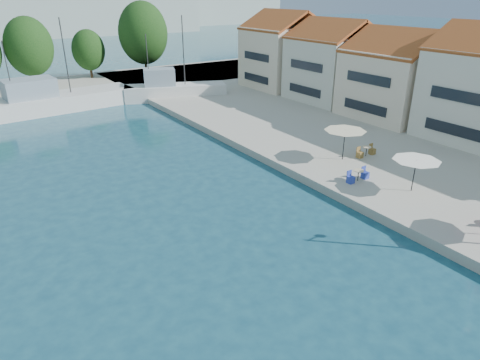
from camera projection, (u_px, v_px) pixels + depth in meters
quay_right at (404, 129)px, 40.75m from camera, size 32.00×92.00×0.60m
quay_far at (3, 96)px, 53.76m from camera, size 90.00×16.00×0.60m
hill_east at (102, 10)px, 161.85m from camera, size 140.00×40.00×12.00m
building_04 at (398, 72)px, 42.14m from camera, size 9.00×8.80×9.20m
building_05 at (333, 59)px, 48.90m from camera, size 8.40×8.80×9.70m
building_06 at (283, 48)px, 55.66m from camera, size 9.00×8.80×10.20m
trawler_03 at (52, 101)px, 47.63m from camera, size 17.31×5.84×10.20m
trawler_04 at (173, 91)px, 52.75m from camera, size 12.57×7.39×10.20m
tree_06 at (29, 47)px, 55.38m from camera, size 6.03×6.03×8.92m
tree_07 at (88, 50)px, 61.75m from camera, size 4.62×4.62×6.83m
tree_08 at (143, 33)px, 62.67m from camera, size 7.14×7.14×10.57m
umbrella_white at (416, 164)px, 26.66m from camera, size 2.97×2.97×2.10m
umbrella_cream at (345, 134)px, 31.70m from camera, size 3.13×3.13×2.29m
cafe_table_02 at (358, 177)px, 28.74m from camera, size 1.82×0.70×0.76m
cafe_table_03 at (366, 152)px, 33.07m from camera, size 1.82×0.70×0.76m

